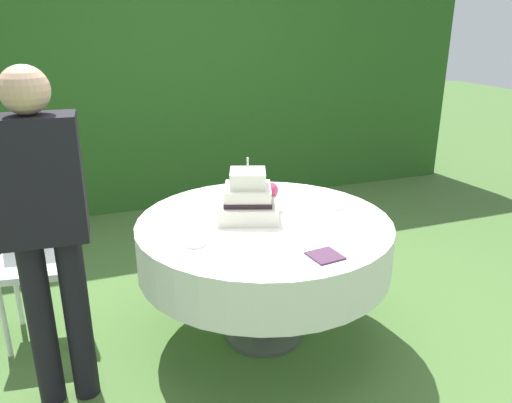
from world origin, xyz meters
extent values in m
plane|color=#476B33|center=(0.00, 0.00, 0.00)|extent=(20.00, 20.00, 0.00)
cube|color=#28561E|center=(0.00, 2.57, 1.17)|extent=(6.18, 0.46, 2.35)
cylinder|color=#4C4C51|center=(0.00, 0.00, 0.01)|extent=(0.45, 0.45, 0.02)
cylinder|color=#4C4C51|center=(0.00, 0.00, 0.35)|extent=(0.14, 0.14, 0.70)
cylinder|color=olive|center=(0.00, 0.00, 0.71)|extent=(1.36, 1.36, 0.03)
cylinder|color=white|center=(0.00, 0.00, 0.60)|extent=(1.39, 1.39, 0.27)
cube|color=silver|center=(-0.06, 0.08, 0.77)|extent=(0.42, 0.42, 0.09)
cube|color=silver|center=(-0.06, 0.08, 0.86)|extent=(0.32, 0.32, 0.09)
cube|color=black|center=(-0.06, 0.08, 0.83)|extent=(0.33, 0.33, 0.02)
cube|color=silver|center=(-0.06, 0.08, 0.95)|extent=(0.24, 0.24, 0.09)
sphere|color=#D13866|center=(0.09, 0.16, 0.84)|extent=(0.10, 0.10, 0.10)
cylinder|color=silver|center=(-0.06, 0.08, 1.03)|extent=(0.01, 0.01, 0.07)
cylinder|color=white|center=(0.45, 0.05, 0.74)|extent=(0.11, 0.11, 0.01)
cylinder|color=white|center=(-0.43, -0.18, 0.74)|extent=(0.11, 0.11, 0.01)
cube|color=#4C2D47|center=(0.10, -0.51, 0.73)|extent=(0.16, 0.16, 0.01)
cylinder|color=white|center=(-1.39, 0.30, 0.23)|extent=(0.03, 0.03, 0.45)
cylinder|color=white|center=(-1.08, 0.25, 0.23)|extent=(0.03, 0.03, 0.45)
cylinder|color=white|center=(-1.35, 0.62, 0.23)|extent=(0.03, 0.03, 0.45)
cylinder|color=white|center=(-1.03, 0.57, 0.23)|extent=(0.03, 0.03, 0.45)
cube|color=white|center=(-1.21, 0.44, 0.47)|extent=(0.45, 0.45, 0.04)
cube|color=white|center=(-1.19, 0.61, 0.69)|extent=(0.40, 0.09, 0.40)
cylinder|color=black|center=(-1.16, -0.15, 0.42)|extent=(0.12, 0.12, 0.85)
cylinder|color=black|center=(-1.00, -0.16, 0.42)|extent=(0.12, 0.12, 0.85)
cube|color=black|center=(-1.08, -0.15, 1.12)|extent=(0.37, 0.22, 0.55)
sphere|color=tan|center=(-1.08, -0.15, 1.50)|extent=(0.20, 0.20, 0.20)
camera|label=1|loc=(-0.93, -2.39, 1.77)|focal=35.60mm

